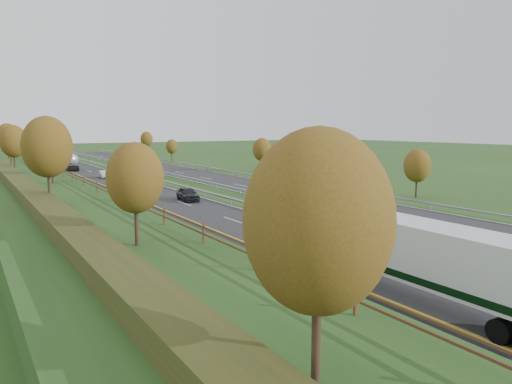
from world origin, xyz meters
TOP-DOWN VIEW (x-y plane):
  - ground at (8.00, 55.00)m, footprint 400.00×400.00m
  - near_carriageway at (0.00, 60.00)m, footprint 10.50×200.00m
  - far_carriageway at (16.50, 60.00)m, footprint 10.50×200.00m
  - hard_shoulder at (-3.75, 60.00)m, footprint 3.00×200.00m
  - lane_markings at (6.40, 59.88)m, footprint 26.75×200.00m
  - embankment_left at (-13.00, 60.00)m, footprint 12.00×200.00m
  - hedge_left at (-15.00, 60.00)m, footprint 2.20×180.00m
  - fence_left at (-8.50, 59.59)m, footprint 0.12×189.06m
  - median_barrier_near at (5.70, 60.00)m, footprint 0.32×200.00m
  - median_barrier_far at (10.80, 60.00)m, footprint 0.32×200.00m
  - outer_barrier_far at (22.30, 60.00)m, footprint 0.32×200.00m
  - trees_left at (-12.64, 56.63)m, footprint 6.64×164.30m
  - trees_far at (29.80, 89.21)m, footprint 8.45×118.60m
  - box_lorry at (-1.25, -1.12)m, footprint 2.58×16.28m
  - road_tanker at (-1.60, 89.29)m, footprint 2.40×11.22m
  - car_dark_near at (2.52, 36.85)m, footprint 2.44×4.91m
  - car_silver_mid at (0.47, 68.25)m, footprint 1.57×3.95m
  - car_small_far at (-1.60, 132.58)m, footprint 2.51×5.11m
  - car_oncoming at (18.16, 103.68)m, footprint 3.11×5.77m

SIDE VIEW (x-z plane):
  - ground at x=8.00m, z-range 0.00..0.00m
  - near_carriageway at x=0.00m, z-range 0.00..0.04m
  - far_carriageway at x=16.50m, z-range 0.00..0.04m
  - hard_shoulder at x=-3.75m, z-range 0.00..0.04m
  - lane_markings at x=6.40m, z-range 0.04..0.05m
  - median_barrier_near at x=5.70m, z-range 0.26..0.97m
  - median_barrier_far at x=10.80m, z-range 0.26..0.97m
  - outer_barrier_far at x=22.30m, z-range 0.26..0.97m
  - car_silver_mid at x=0.47m, z-range 0.04..1.32m
  - car_small_far at x=-1.60m, z-range 0.04..1.47m
  - car_oncoming at x=18.16m, z-range 0.04..1.58m
  - car_dark_near at x=2.52m, z-range 0.04..1.65m
  - embankment_left at x=-13.00m, z-range 0.00..2.00m
  - road_tanker at x=-1.60m, z-range 0.13..3.59m
  - box_lorry at x=-1.25m, z-range 0.30..4.36m
  - hedge_left at x=-15.00m, z-range 2.00..3.10m
  - fence_left at x=-8.50m, z-range 2.13..3.33m
  - trees_far at x=29.80m, z-range 0.69..7.81m
  - trees_left at x=-12.64m, z-range 2.53..10.20m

